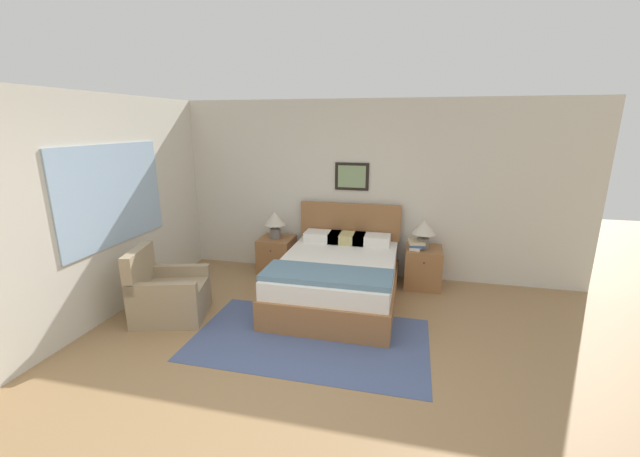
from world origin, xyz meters
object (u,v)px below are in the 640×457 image
(bed, at_px, (338,277))
(armchair, at_px, (167,295))
(table_lamp_near_window, at_px, (275,221))
(nightstand_near_window, at_px, (277,255))
(nightstand_by_door, at_px, (423,267))
(table_lamp_by_door, at_px, (424,229))

(bed, relative_size, armchair, 2.13)
(bed, bearing_deg, table_lamp_near_window, 146.92)
(bed, xyz_separation_m, nightstand_near_window, (-1.10, 0.73, -0.04))
(bed, bearing_deg, armchair, -153.34)
(nightstand_by_door, xyz_separation_m, table_lamp_near_window, (-2.20, -0.01, 0.56))
(armchair, distance_m, nightstand_by_door, 3.41)
(armchair, bearing_deg, table_lamp_near_window, 139.36)
(table_lamp_near_window, bearing_deg, bed, -33.08)
(nightstand_by_door, bearing_deg, armchair, -150.69)
(armchair, xyz_separation_m, nightstand_near_window, (0.79, 1.67, -0.00))
(table_lamp_near_window, height_order, table_lamp_by_door, same)
(armchair, relative_size, table_lamp_by_door, 2.30)
(nightstand_by_door, xyz_separation_m, table_lamp_by_door, (-0.02, -0.01, 0.56))
(armchair, xyz_separation_m, table_lamp_near_window, (0.78, 1.66, 0.55))
(nightstand_by_door, bearing_deg, nightstand_near_window, 180.00)
(nightstand_near_window, distance_m, nightstand_by_door, 2.19)
(nightstand_near_window, height_order, table_lamp_near_window, table_lamp_near_window)
(table_lamp_near_window, bearing_deg, nightstand_by_door, 0.17)
(bed, bearing_deg, nightstand_near_window, 146.45)
(nightstand_near_window, bearing_deg, nightstand_by_door, 0.00)
(table_lamp_by_door, bearing_deg, bed, -146.21)
(bed, xyz_separation_m, armchair, (-1.88, -0.94, -0.03))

